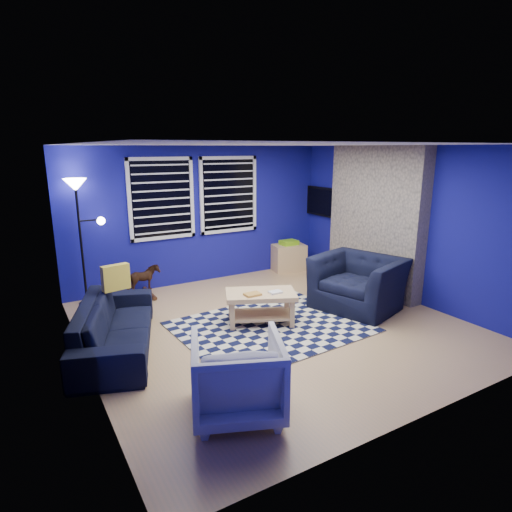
{
  "coord_description": "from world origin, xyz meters",
  "views": [
    {
      "loc": [
        -3.08,
        -4.75,
        2.46
      ],
      "look_at": [
        -0.13,
        0.3,
        0.97
      ],
      "focal_mm": 30.0,
      "sensor_mm": 36.0,
      "label": 1
    }
  ],
  "objects_px": {
    "sofa": "(115,326)",
    "armchair_bent": "(237,376)",
    "coffee_table": "(261,301)",
    "cabinet": "(289,257)",
    "rocking_horse": "(143,279)",
    "tv": "(323,202)",
    "armchair_big": "(358,283)",
    "floor_lamp": "(79,203)"
  },
  "relations": [
    {
      "from": "sofa",
      "to": "armchair_bent",
      "type": "bearing_deg",
      "value": -142.02
    },
    {
      "from": "armchair_bent",
      "to": "coffee_table",
      "type": "distance_m",
      "value": 2.17
    },
    {
      "from": "cabinet",
      "to": "rocking_horse",
      "type": "bearing_deg",
      "value": -166.93
    },
    {
      "from": "sofa",
      "to": "cabinet",
      "type": "height_order",
      "value": "cabinet"
    },
    {
      "from": "sofa",
      "to": "rocking_horse",
      "type": "distance_m",
      "value": 1.97
    },
    {
      "from": "armchair_bent",
      "to": "rocking_horse",
      "type": "xyz_separation_m",
      "value": [
        0.17,
        3.73,
        -0.08
      ]
    },
    {
      "from": "tv",
      "to": "coffee_table",
      "type": "distance_m",
      "value": 3.33
    },
    {
      "from": "cabinet",
      "to": "coffee_table",
      "type": "bearing_deg",
      "value": -121.23
    },
    {
      "from": "tv",
      "to": "armchair_big",
      "type": "relative_size",
      "value": 0.8
    },
    {
      "from": "coffee_table",
      "to": "floor_lamp",
      "type": "bearing_deg",
      "value": 133.99
    },
    {
      "from": "tv",
      "to": "floor_lamp",
      "type": "distance_m",
      "value": 4.59
    },
    {
      "from": "coffee_table",
      "to": "floor_lamp",
      "type": "xyz_separation_m",
      "value": [
        -2.0,
        2.08,
        1.31
      ]
    },
    {
      "from": "armchair_bent",
      "to": "tv",
      "type": "bearing_deg",
      "value": -114.82
    },
    {
      "from": "sofa",
      "to": "cabinet",
      "type": "xyz_separation_m",
      "value": [
        3.9,
        1.86,
        -0.03
      ]
    },
    {
      "from": "floor_lamp",
      "to": "armchair_bent",
      "type": "bearing_deg",
      "value": -79.48
    },
    {
      "from": "rocking_horse",
      "to": "cabinet",
      "type": "bearing_deg",
      "value": -99.23
    },
    {
      "from": "armchair_bent",
      "to": "cabinet",
      "type": "distance_m",
      "value": 4.99
    },
    {
      "from": "tv",
      "to": "armchair_bent",
      "type": "relative_size",
      "value": 1.17
    },
    {
      "from": "rocking_horse",
      "to": "sofa",
      "type": "bearing_deg",
      "value": 143.52
    },
    {
      "from": "tv",
      "to": "rocking_horse",
      "type": "height_order",
      "value": "tv"
    },
    {
      "from": "armchair_bent",
      "to": "rocking_horse",
      "type": "bearing_deg",
      "value": -70.13
    },
    {
      "from": "rocking_horse",
      "to": "armchair_big",
      "type": "bearing_deg",
      "value": -139.74
    },
    {
      "from": "rocking_horse",
      "to": "cabinet",
      "type": "relative_size",
      "value": 0.77
    },
    {
      "from": "tv",
      "to": "cabinet",
      "type": "bearing_deg",
      "value": 158.98
    },
    {
      "from": "floor_lamp",
      "to": "tv",
      "type": "bearing_deg",
      "value": -3.08
    },
    {
      "from": "armchair_big",
      "to": "cabinet",
      "type": "relative_size",
      "value": 1.75
    },
    {
      "from": "tv",
      "to": "coffee_table",
      "type": "height_order",
      "value": "tv"
    },
    {
      "from": "armchair_big",
      "to": "coffee_table",
      "type": "relative_size",
      "value": 1.11
    },
    {
      "from": "sofa",
      "to": "cabinet",
      "type": "bearing_deg",
      "value": -45.7
    },
    {
      "from": "sofa",
      "to": "floor_lamp",
      "type": "relative_size",
      "value": 1.05
    },
    {
      "from": "rocking_horse",
      "to": "tv",
      "type": "bearing_deg",
      "value": -103.39
    },
    {
      "from": "rocking_horse",
      "to": "floor_lamp",
      "type": "relative_size",
      "value": 0.28
    },
    {
      "from": "tv",
      "to": "sofa",
      "type": "height_order",
      "value": "tv"
    },
    {
      "from": "armchair_big",
      "to": "rocking_horse",
      "type": "distance_m",
      "value": 3.55
    },
    {
      "from": "rocking_horse",
      "to": "armchair_bent",
      "type": "bearing_deg",
      "value": 166.54
    },
    {
      "from": "coffee_table",
      "to": "armchair_big",
      "type": "bearing_deg",
      "value": -8.16
    },
    {
      "from": "armchair_big",
      "to": "rocking_horse",
      "type": "xyz_separation_m",
      "value": [
        -2.76,
        2.23,
        -0.1
      ]
    },
    {
      "from": "armchair_big",
      "to": "rocking_horse",
      "type": "relative_size",
      "value": 2.26
    },
    {
      "from": "cabinet",
      "to": "floor_lamp",
      "type": "relative_size",
      "value": 0.36
    },
    {
      "from": "tv",
      "to": "armchair_big",
      "type": "height_order",
      "value": "tv"
    },
    {
      "from": "armchair_big",
      "to": "tv",
      "type": "bearing_deg",
      "value": 137.74
    },
    {
      "from": "floor_lamp",
      "to": "cabinet",
      "type": "bearing_deg",
      "value": 0.05
    }
  ]
}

